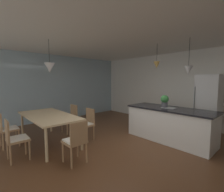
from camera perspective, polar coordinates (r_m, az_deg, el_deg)
name	(u,v)px	position (r m, az deg, el deg)	size (l,w,h in m)	color
ground_plane	(124,152)	(3.96, 4.50, -19.44)	(10.00, 8.40, 0.04)	brown
ceiling_slab	(125,30)	(3.76, 4.85, 22.70)	(10.00, 8.40, 0.12)	white
wall_back_kitchen	(186,89)	(6.38, 25.12, 2.32)	(10.00, 0.12, 2.70)	white
window_wall_left_glazing	(53,88)	(7.02, -20.32, 2.74)	(0.06, 8.40, 2.70)	#9EB7C6
dining_table	(49,117)	(4.50, -21.83, -7.11)	(2.06, 0.99, 0.76)	#D1B284
chair_far_left	(71,117)	(5.31, -14.69, -7.45)	(0.42, 0.42, 0.87)	#A87F56
chair_near_right	(15,138)	(3.91, -31.48, -12.81)	(0.41, 0.41, 0.87)	#A87F56
chair_near_left	(7,128)	(4.79, -33.60, -9.63)	(0.41, 0.41, 0.87)	#A87F56
chair_kitchen_end	(76,140)	(3.34, -12.90, -15.24)	(0.41, 0.41, 0.87)	#A87F56
chair_far_right	(86,123)	(4.53, -9.16, -9.59)	(0.41, 0.41, 0.87)	#A87F56
kitchen_island	(169,124)	(4.72, 19.92, -9.38)	(2.31, 0.90, 0.91)	white
refrigerator	(208,104)	(5.76, 31.24, -2.58)	(0.64, 0.67, 1.84)	silver
pendant_over_table	(50,68)	(4.44, -21.51, 9.45)	(0.26, 0.26, 0.84)	black
pendant_over_island_main	(157,65)	(4.82, 15.76, 10.71)	(0.18, 0.18, 0.70)	black
pendant_over_island_aux	(188,70)	(4.39, 25.80, 8.40)	(0.20, 0.20, 0.89)	black
potted_plant_on_island	(165,101)	(4.68, 18.39, -1.61)	(0.22, 0.22, 0.35)	#4C4C51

